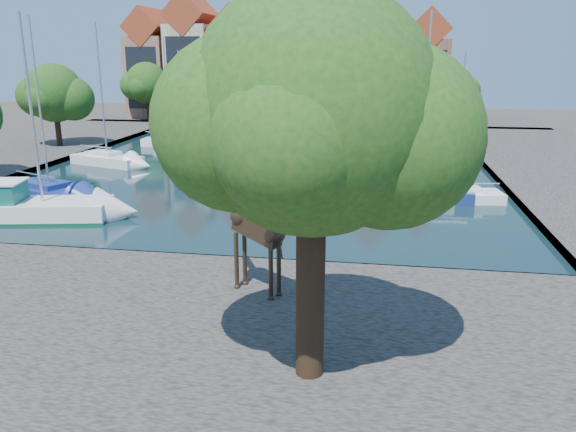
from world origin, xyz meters
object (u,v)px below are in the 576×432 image
(sailboat_right_a, at_px, (454,194))
(plane_tree, at_px, (317,120))
(motorsailer, at_px, (17,205))
(giraffe_statue, at_px, (252,224))

(sailboat_right_a, bearing_deg, plane_tree, -106.36)
(plane_tree, distance_m, motorsailer, 24.33)
(giraffe_statue, xyz_separation_m, motorsailer, (-15.73, 8.59, -2.20))
(giraffe_statue, distance_m, motorsailer, 18.06)
(plane_tree, height_order, sailboat_right_a, plane_tree)
(giraffe_statue, distance_m, sailboat_right_a, 19.48)
(plane_tree, distance_m, sailboat_right_a, 24.24)
(giraffe_statue, relative_size, sailboat_right_a, 0.58)
(giraffe_statue, xyz_separation_m, sailboat_right_a, (9.51, 16.81, -2.59))
(motorsailer, xyz_separation_m, sailboat_right_a, (25.23, 8.21, -0.39))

